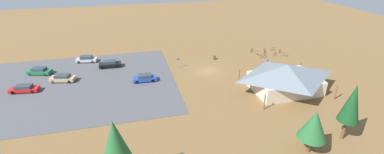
{
  "coord_description": "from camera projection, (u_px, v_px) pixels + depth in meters",
  "views": [
    {
      "loc": [
        15.53,
        47.7,
        22.53
      ],
      "look_at": [
        4.55,
        4.42,
        1.2
      ],
      "focal_mm": 24.89,
      "sensor_mm": 36.0,
      "label": 1
    }
  ],
  "objects": [
    {
      "name": "car_silver_by_curb",
      "position": [
        87.0,
        59.0,
        58.89
      ],
      "size": [
        4.57,
        2.43,
        1.42
      ],
      "color": "#BCBCC1",
      "rests_on": "parking_lot_asphalt"
    },
    {
      "name": "trash_bin",
      "position": [
        214.0,
        58.0,
        60.46
      ],
      "size": [
        0.6,
        0.6,
        0.9
      ],
      "primitive_type": "cylinder",
      "color": "brown",
      "rests_on": "ground"
    },
    {
      "name": "lot_sign",
      "position": [
        178.0,
        61.0,
        55.86
      ],
      "size": [
        0.56,
        0.08,
        2.2
      ],
      "color": "#99999E",
      "rests_on": "ground"
    },
    {
      "name": "pine_midwest",
      "position": [
        314.0,
        125.0,
        31.26
      ],
      "size": [
        3.37,
        3.37,
        5.82
      ],
      "color": "brown",
      "rests_on": "ground"
    },
    {
      "name": "bicycle_yellow_front_row",
      "position": [
        264.0,
        53.0,
        63.59
      ],
      "size": [
        0.96,
        1.43,
        0.82
      ],
      "color": "black",
      "rests_on": "ground"
    },
    {
      "name": "parking_lot_asphalt",
      "position": [
        71.0,
        85.0,
        49.05
      ],
      "size": [
        37.89,
        29.28,
        0.05
      ],
      "primitive_type": "cube",
      "color": "#4C4C51",
      "rests_on": "ground"
    },
    {
      "name": "bicycle_teal_by_bin",
      "position": [
        252.0,
        50.0,
        65.15
      ],
      "size": [
        1.09,
        1.48,
        0.84
      ],
      "color": "black",
      "rests_on": "ground"
    },
    {
      "name": "bicycle_purple_near_porch",
      "position": [
        265.0,
        50.0,
        65.22
      ],
      "size": [
        0.5,
        1.68,
        0.85
      ],
      "color": "black",
      "rests_on": "ground"
    },
    {
      "name": "pine_center",
      "position": [
        352.0,
        103.0,
        32.93
      ],
      "size": [
        2.57,
        2.57,
        7.99
      ],
      "color": "brown",
      "rests_on": "ground"
    },
    {
      "name": "bicycle_white_edge_south",
      "position": [
        257.0,
        53.0,
        63.27
      ],
      "size": [
        0.48,
        1.74,
        0.86
      ],
      "color": "black",
      "rests_on": "ground"
    },
    {
      "name": "bicycle_green_back_row",
      "position": [
        284.0,
        55.0,
        62.43
      ],
      "size": [
        0.9,
        1.58,
        0.83
      ],
      "color": "black",
      "rests_on": "ground"
    },
    {
      "name": "pine_far_west",
      "position": [
        115.0,
        144.0,
        25.97
      ],
      "size": [
        3.48,
        3.48,
        8.17
      ],
      "color": "brown",
      "rests_on": "ground"
    },
    {
      "name": "bicycle_silver_yard_front",
      "position": [
        273.0,
        49.0,
        66.16
      ],
      "size": [
        1.61,
        0.51,
        0.77
      ],
      "color": "black",
      "rests_on": "ground"
    },
    {
      "name": "car_green_near_entry",
      "position": [
        39.0,
        71.0,
        53.09
      ],
      "size": [
        4.87,
        3.05,
        1.39
      ],
      "color": "#1E6B3D",
      "rests_on": "parking_lot_asphalt"
    },
    {
      "name": "visitor_at_bikes",
      "position": [
        267.0,
        61.0,
        57.31
      ],
      "size": [
        0.39,
        0.36,
        1.71
      ],
      "color": "#2D3347",
      "rests_on": "ground"
    },
    {
      "name": "ground",
      "position": [
        208.0,
        71.0,
        54.87
      ],
      "size": [
        160.0,
        160.0,
        0.0
      ],
      "primitive_type": "plane",
      "color": "brown",
      "rests_on": "ground"
    },
    {
      "name": "bicycle_black_yard_center",
      "position": [
        263.0,
        57.0,
        61.19
      ],
      "size": [
        1.7,
        0.53,
        0.78
      ],
      "color": "black",
      "rests_on": "ground"
    },
    {
      "name": "bicycle_orange_mid_cluster",
      "position": [
        275.0,
        54.0,
        62.75
      ],
      "size": [
        1.32,
        1.2,
        0.8
      ],
      "color": "black",
      "rests_on": "ground"
    },
    {
      "name": "car_tan_end_stall",
      "position": [
        63.0,
        78.0,
        50.12
      ],
      "size": [
        4.79,
        2.86,
        1.39
      ],
      "color": "tan",
      "rests_on": "parking_lot_asphalt"
    },
    {
      "name": "bicycle_black_lone_west",
      "position": [
        280.0,
        51.0,
        64.56
      ],
      "size": [
        1.45,
        0.93,
        0.78
      ],
      "color": "black",
      "rests_on": "ground"
    },
    {
      "name": "bike_pavilion",
      "position": [
        286.0,
        76.0,
        46.17
      ],
      "size": [
        13.34,
        10.18,
        4.98
      ],
      "color": "beige",
      "rests_on": "ground"
    },
    {
      "name": "car_blue_second_row",
      "position": [
        145.0,
        78.0,
        50.21
      ],
      "size": [
        4.36,
        1.95,
        1.38
      ],
      "color": "#1E42B2",
      "rests_on": "parking_lot_asphalt"
    },
    {
      "name": "car_red_mid_lot",
      "position": [
        24.0,
        89.0,
        46.42
      ],
      "size": [
        4.87,
        2.31,
        1.3
      ],
      "color": "red",
      "rests_on": "parking_lot_asphalt"
    },
    {
      "name": "car_black_front_row",
      "position": [
        110.0,
        64.0,
        56.27
      ],
      "size": [
        4.47,
        1.95,
        1.48
      ],
      "color": "black",
      "rests_on": "parking_lot_asphalt"
    }
  ]
}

